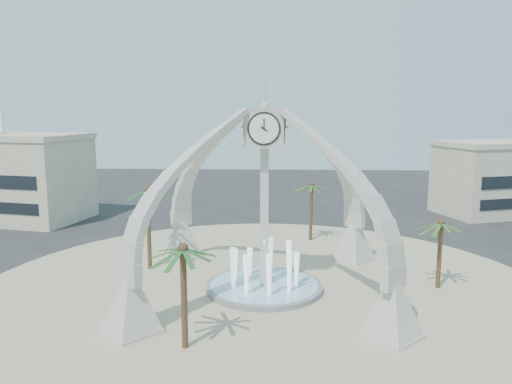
{
  "coord_description": "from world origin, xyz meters",
  "views": [
    {
      "loc": [
        1.0,
        -32.61,
        12.22
      ],
      "look_at": [
        -0.66,
        2.0,
        6.49
      ],
      "focal_mm": 35.0,
      "sensor_mm": 36.0,
      "label": 1
    }
  ],
  "objects_px": {
    "palm_north": "(311,186)",
    "palm_south": "(183,250)",
    "clock_tower": "(264,197)",
    "palm_east": "(441,224)",
    "fountain": "(264,286)",
    "palm_west": "(147,192)"
  },
  "relations": [
    {
      "from": "clock_tower",
      "to": "palm_west",
      "type": "distance_m",
      "value": 9.94
    },
    {
      "from": "palm_east",
      "to": "palm_south",
      "type": "xyz_separation_m",
      "value": [
        -15.82,
        -9.57,
        0.68
      ]
    },
    {
      "from": "palm_east",
      "to": "palm_north",
      "type": "distance_m",
      "value": 14.86
    },
    {
      "from": "fountain",
      "to": "palm_south",
      "type": "xyz_separation_m",
      "value": [
        -3.83,
        -8.63,
        4.99
      ]
    },
    {
      "from": "fountain",
      "to": "palm_north",
      "type": "height_order",
      "value": "palm_north"
    },
    {
      "from": "clock_tower",
      "to": "palm_south",
      "type": "height_order",
      "value": "clock_tower"
    },
    {
      "from": "fountain",
      "to": "palm_west",
      "type": "xyz_separation_m",
      "value": [
        -9.0,
        4.19,
        5.82
      ]
    },
    {
      "from": "palm_north",
      "to": "palm_south",
      "type": "bearing_deg",
      "value": -109.46
    },
    {
      "from": "palm_west",
      "to": "palm_east",
      "type": "bearing_deg",
      "value": -8.8
    },
    {
      "from": "clock_tower",
      "to": "palm_west",
      "type": "xyz_separation_m",
      "value": [
        -9.0,
        4.19,
        -0.39
      ]
    },
    {
      "from": "palm_north",
      "to": "palm_east",
      "type": "bearing_deg",
      "value": -57.29
    },
    {
      "from": "palm_east",
      "to": "palm_north",
      "type": "relative_size",
      "value": 0.89
    },
    {
      "from": "clock_tower",
      "to": "palm_south",
      "type": "distance_m",
      "value": 9.52
    },
    {
      "from": "clock_tower",
      "to": "palm_north",
      "type": "relative_size",
      "value": 3.02
    },
    {
      "from": "palm_west",
      "to": "palm_north",
      "type": "distance_m",
      "value": 15.95
    },
    {
      "from": "clock_tower",
      "to": "palm_east",
      "type": "height_order",
      "value": "clock_tower"
    },
    {
      "from": "palm_north",
      "to": "palm_south",
      "type": "distance_m",
      "value": 23.4
    },
    {
      "from": "palm_east",
      "to": "palm_west",
      "type": "height_order",
      "value": "palm_west"
    },
    {
      "from": "clock_tower",
      "to": "fountain",
      "type": "height_order",
      "value": "clock_tower"
    },
    {
      "from": "clock_tower",
      "to": "fountain",
      "type": "bearing_deg",
      "value": 90.0
    },
    {
      "from": "palm_west",
      "to": "palm_south",
      "type": "relative_size",
      "value": 1.14
    },
    {
      "from": "palm_south",
      "to": "fountain",
      "type": "bearing_deg",
      "value": 66.08
    }
  ]
}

